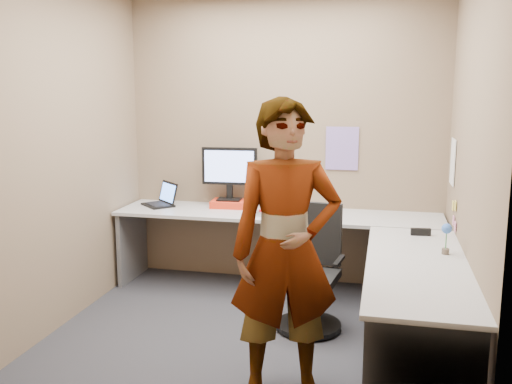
% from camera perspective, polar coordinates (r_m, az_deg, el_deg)
% --- Properties ---
extents(ground, '(3.00, 3.00, 0.00)m').
position_cam_1_polar(ground, '(4.52, -0.34, -13.79)').
color(ground, '#29292F').
rests_on(ground, ground).
extents(wall_back, '(3.00, 0.00, 3.00)m').
position_cam_1_polar(wall_back, '(5.42, 2.80, 5.05)').
color(wall_back, brown).
rests_on(wall_back, ground).
extents(wall_right, '(0.00, 2.70, 2.70)m').
position_cam_1_polar(wall_right, '(4.09, 20.60, 2.67)').
color(wall_right, brown).
rests_on(wall_right, ground).
extents(wall_left, '(0.00, 2.70, 2.70)m').
position_cam_1_polar(wall_left, '(4.73, -18.38, 3.76)').
color(wall_left, brown).
rests_on(wall_left, ground).
extents(desk, '(2.98, 2.58, 0.73)m').
position_cam_1_polar(desk, '(4.61, 6.08, -5.59)').
color(desk, '#B3B3B3').
rests_on(desk, ground).
extents(paper_ream, '(0.34, 0.26, 0.07)m').
position_cam_1_polar(paper_ream, '(5.45, -2.70, -1.17)').
color(paper_ream, red).
rests_on(paper_ream, desk).
extents(monitor, '(0.53, 0.17, 0.50)m').
position_cam_1_polar(monitor, '(5.41, -2.67, 2.29)').
color(monitor, black).
rests_on(monitor, paper_ream).
extents(laptop, '(0.40, 0.40, 0.22)m').
position_cam_1_polar(laptop, '(5.59, -9.34, -0.75)').
color(laptop, black).
rests_on(laptop, desk).
extents(trackball_mouse, '(0.12, 0.08, 0.07)m').
position_cam_1_polar(trackball_mouse, '(5.05, 0.51, -2.17)').
color(trackball_mouse, '#B7B7BC').
rests_on(trackball_mouse, desk).
extents(origami, '(0.10, 0.10, 0.06)m').
position_cam_1_polar(origami, '(5.07, 4.50, -2.11)').
color(origami, white).
rests_on(origami, desk).
extents(stapler, '(0.15, 0.05, 0.05)m').
position_cam_1_polar(stapler, '(4.58, 16.14, -3.85)').
color(stapler, black).
rests_on(stapler, desk).
extents(flower, '(0.07, 0.07, 0.22)m').
position_cam_1_polar(flower, '(4.09, 18.51, -3.99)').
color(flower, brown).
rests_on(flower, desk).
extents(calendar_purple, '(0.30, 0.01, 0.40)m').
position_cam_1_polar(calendar_purple, '(5.35, 8.60, 4.33)').
color(calendar_purple, '#846BB7').
rests_on(calendar_purple, wall_back).
extents(calendar_white, '(0.01, 0.28, 0.38)m').
position_cam_1_polar(calendar_white, '(4.98, 19.08, 2.87)').
color(calendar_white, white).
rests_on(calendar_white, wall_right).
extents(sticky_note_a, '(0.01, 0.07, 0.07)m').
position_cam_1_polar(sticky_note_a, '(4.69, 19.30, -1.30)').
color(sticky_note_a, '#F2E059').
rests_on(sticky_note_a, wall_right).
extents(sticky_note_b, '(0.01, 0.07, 0.07)m').
position_cam_1_polar(sticky_note_b, '(4.76, 19.14, -2.72)').
color(sticky_note_b, pink).
rests_on(sticky_note_b, wall_right).
extents(sticky_note_c, '(0.01, 0.07, 0.07)m').
position_cam_1_polar(sticky_note_c, '(4.65, 19.28, -3.29)').
color(sticky_note_c, pink).
rests_on(sticky_note_c, wall_right).
extents(sticky_note_d, '(0.01, 0.07, 0.07)m').
position_cam_1_polar(sticky_note_d, '(4.84, 19.09, -1.30)').
color(sticky_note_d, '#F2E059').
rests_on(sticky_note_d, wall_right).
extents(office_chair, '(0.52, 0.51, 0.95)m').
position_cam_1_polar(office_chair, '(4.49, 5.55, -8.67)').
color(office_chair, black).
rests_on(office_chair, ground).
extents(person, '(0.76, 0.62, 1.80)m').
position_cam_1_polar(person, '(3.39, 2.99, -5.88)').
color(person, '#999399').
rests_on(person, ground).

